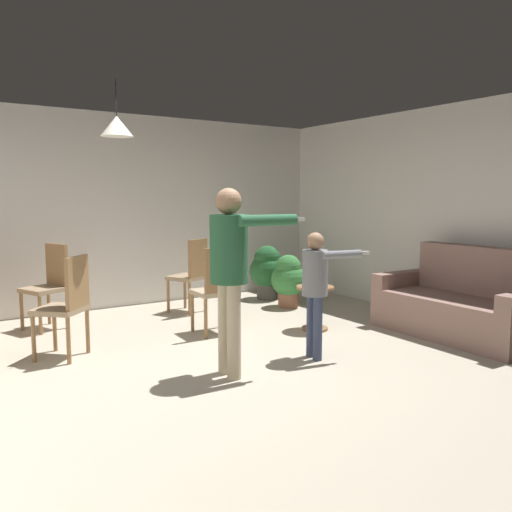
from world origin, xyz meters
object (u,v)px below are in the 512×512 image
Objects in this scene: couch_floral at (460,306)px; spare_remote_on_table at (314,285)px; dining_chair_near_wall at (216,287)px; dining_chair_spare at (67,303)px; dining_chair_centre_back at (49,283)px; person_child at (316,281)px; side_table_by_couch at (315,302)px; potted_plant_by_wall at (267,270)px; potted_plant_corner at (288,278)px; dining_chair_by_counter at (191,273)px; person_adult at (230,261)px.

spare_remote_on_table is (-1.21, 1.09, 0.21)m from couch_floral.
dining_chair_spare is (-1.62, 0.03, 0.00)m from dining_chair_near_wall.
dining_chair_centre_back is at bearing 53.34° from couch_floral.
dining_chair_centre_back is 1.31m from dining_chair_spare.
dining_chair_spare is at bearing -113.38° from person_child.
couch_floral is 2.75m from dining_chair_near_wall.
potted_plant_by_wall is (0.59, 1.84, 0.12)m from side_table_by_couch.
dining_chair_near_wall is at bearing -155.35° from potted_plant_corner.
dining_chair_spare is 7.69× the size of spare_remote_on_table.
potted_plant_corner reaches higher than side_table_by_couch.
dining_chair_spare is at bearing -167.87° from potted_plant_corner.
dining_chair_near_wall is 1.62m from dining_chair_spare.
dining_chair_by_counter is (-0.11, 2.45, -0.22)m from person_child.
dining_chair_near_wall reaches higher than potted_plant_corner.
dining_chair_spare is 2.72m from spare_remote_on_table.
dining_chair_centre_back is at bearing 38.94° from dining_chair_spare.
side_table_by_couch is 0.52× the size of dining_chair_by_counter.
side_table_by_couch is at bearing -112.99° from potted_plant_corner.
person_child reaches higher than dining_chair_near_wall.
person_adult reaches higher than dining_chair_by_counter.
couch_floral is at bearing -78.29° from potted_plant_by_wall.
dining_chair_spare is at bearing 169.45° from side_table_by_couch.
side_table_by_couch is 2.74m from dining_chair_spare.
potted_plant_corner is at bearing 66.42° from spare_remote_on_table.
potted_plant_by_wall is (2.22, 2.64, -0.56)m from person_adult.
person_child reaches higher than side_table_by_couch.
spare_remote_on_table is (1.61, 0.81, -0.48)m from person_adult.
couch_floral is 3.37m from dining_chair_by_counter.
person_adult is 3.49m from potted_plant_by_wall.
person_child is at bearing -120.62° from potted_plant_corner.
dining_chair_centre_back is at bearing -157.14° from person_adult.
dining_chair_by_counter is at bearing 79.64° from dining_chair_near_wall.
dining_chair_centre_back reaches higher than side_table_by_couch.
person_child is 9.43× the size of spare_remote_on_table.
dining_chair_spare is (-3.88, 1.59, 0.21)m from couch_floral.
person_child is 1.23× the size of dining_chair_near_wall.
potted_plant_by_wall is (3.27, 1.34, -0.09)m from dining_chair_spare.
dining_chair_near_wall is at bearing -129.00° from dining_chair_by_counter.
dining_chair_centre_back is 1.22× the size of potted_plant_by_wall.
dining_chair_near_wall is at bearing -47.32° from dining_chair_spare.
dining_chair_near_wall is 1.00× the size of dining_chair_centre_back.
side_table_by_couch is 1.29m from potted_plant_corner.
dining_chair_centre_back reaches higher than spare_remote_on_table.
dining_chair_near_wall is 2.15m from potted_plant_by_wall.
spare_remote_on_table is at bearing -113.58° from potted_plant_corner.
dining_chair_by_counter reaches higher than potted_plant_by_wall.
dining_chair_by_counter is 2.19m from dining_chair_spare.
potted_plant_by_wall reaches higher than potted_plant_corner.
couch_floral is at bearing -68.37° from dining_chair_spare.
side_table_by_couch is at bearing 150.68° from person_child.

